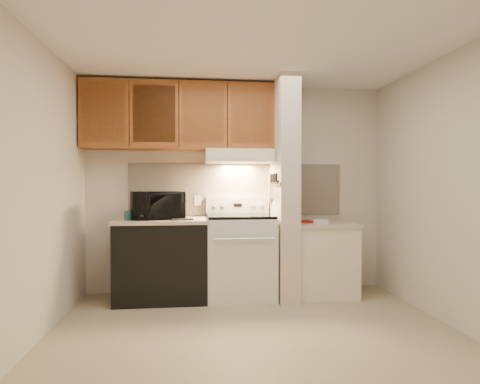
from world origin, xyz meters
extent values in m
plane|color=tan|center=(0.00, 0.00, 0.00)|extent=(3.60, 3.60, 0.00)
plane|color=white|center=(0.00, 0.00, 2.50)|extent=(3.60, 3.60, 0.00)
cube|color=beige|center=(0.00, 1.50, 1.25)|extent=(3.60, 2.50, 0.02)
cube|color=beige|center=(-1.80, 0.00, 1.25)|extent=(0.02, 3.00, 2.50)
cube|color=beige|center=(1.80, 0.00, 1.25)|extent=(0.02, 3.00, 2.50)
cube|color=beige|center=(0.00, 1.49, 1.24)|extent=(2.60, 0.02, 0.63)
cube|color=silver|center=(0.00, 1.16, 0.46)|extent=(0.76, 0.65, 0.92)
cube|color=black|center=(0.00, 0.84, 0.50)|extent=(0.50, 0.01, 0.30)
cylinder|color=silver|center=(0.00, 0.80, 0.72)|extent=(0.65, 0.02, 0.02)
cube|color=black|center=(0.00, 1.16, 0.94)|extent=(0.74, 0.64, 0.03)
cube|color=silver|center=(0.00, 1.44, 1.05)|extent=(0.76, 0.08, 0.20)
cube|color=black|center=(0.00, 1.40, 1.05)|extent=(0.10, 0.01, 0.04)
cylinder|color=silver|center=(-0.28, 1.40, 1.05)|extent=(0.05, 0.02, 0.05)
cylinder|color=silver|center=(-0.18, 1.40, 1.05)|extent=(0.05, 0.02, 0.05)
cylinder|color=silver|center=(0.18, 1.40, 1.05)|extent=(0.05, 0.02, 0.05)
cylinder|color=silver|center=(0.28, 1.40, 1.05)|extent=(0.05, 0.02, 0.05)
cube|color=black|center=(-0.88, 1.17, 0.43)|extent=(1.00, 0.63, 0.87)
cube|color=beige|center=(-0.88, 1.17, 0.89)|extent=(1.04, 0.67, 0.04)
cube|color=black|center=(-0.65, 0.97, 0.92)|extent=(0.25, 0.14, 0.02)
cylinder|color=#1F5A59|center=(-1.23, 1.06, 0.96)|extent=(0.11, 0.11, 0.10)
cube|color=#F3E7CF|center=(-0.48, 1.48, 1.10)|extent=(0.08, 0.01, 0.12)
imported|color=black|center=(-0.93, 1.15, 1.06)|extent=(0.63, 0.51, 0.31)
cube|color=beige|center=(0.51, 1.15, 1.25)|extent=(0.22, 0.70, 2.50)
cube|color=brown|center=(0.39, 1.15, 1.30)|extent=(0.01, 0.70, 0.04)
cube|color=black|center=(0.39, 1.10, 1.32)|extent=(0.02, 0.42, 0.04)
cube|color=silver|center=(0.38, 0.95, 1.22)|extent=(0.01, 0.03, 0.16)
cylinder|color=black|center=(0.38, 0.93, 1.37)|extent=(0.02, 0.02, 0.10)
cube|color=silver|center=(0.38, 1.03, 1.21)|extent=(0.01, 0.04, 0.18)
cylinder|color=black|center=(0.38, 1.01, 1.37)|extent=(0.02, 0.02, 0.10)
cube|color=silver|center=(0.38, 1.10, 1.20)|extent=(0.01, 0.04, 0.20)
cylinder|color=black|center=(0.38, 1.09, 1.37)|extent=(0.02, 0.02, 0.10)
cube|color=silver|center=(0.38, 1.18, 1.22)|extent=(0.01, 0.04, 0.16)
cylinder|color=black|center=(0.38, 1.19, 1.37)|extent=(0.02, 0.02, 0.10)
cube|color=silver|center=(0.38, 1.26, 1.21)|extent=(0.01, 0.04, 0.18)
cylinder|color=black|center=(0.38, 1.26, 1.37)|extent=(0.02, 0.02, 0.10)
cube|color=slate|center=(0.38, 1.32, 1.18)|extent=(0.03, 0.09, 0.21)
cube|color=#F3E7CF|center=(0.97, 1.15, 0.40)|extent=(0.70, 0.60, 0.81)
cube|color=beige|center=(0.97, 1.15, 0.83)|extent=(0.74, 0.64, 0.04)
cube|color=#B81807|center=(0.79, 1.25, 0.85)|extent=(0.26, 0.33, 0.01)
cube|color=white|center=(0.92, 1.05, 0.87)|extent=(0.19, 0.16, 0.04)
cube|color=#F3E7CF|center=(0.00, 1.28, 1.62)|extent=(0.78, 0.44, 0.15)
cube|color=#F3E7CF|center=(0.00, 1.07, 1.58)|extent=(0.78, 0.04, 0.06)
cube|color=brown|center=(-0.69, 1.32, 2.08)|extent=(2.18, 0.33, 0.77)
cube|color=brown|center=(-1.51, 1.17, 2.08)|extent=(0.46, 0.01, 0.63)
cube|color=black|center=(-1.23, 1.16, 2.08)|extent=(0.01, 0.01, 0.73)
cube|color=brown|center=(-0.96, 1.17, 2.08)|extent=(0.46, 0.01, 0.63)
cube|color=black|center=(-0.69, 1.16, 2.08)|extent=(0.01, 0.01, 0.73)
cube|color=brown|center=(-0.42, 1.17, 2.08)|extent=(0.46, 0.01, 0.63)
cube|color=black|center=(-0.14, 1.16, 2.08)|extent=(0.01, 0.01, 0.73)
cube|color=brown|center=(0.13, 1.17, 2.08)|extent=(0.46, 0.01, 0.63)
camera|label=1|loc=(-0.52, -3.39, 1.29)|focal=30.00mm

